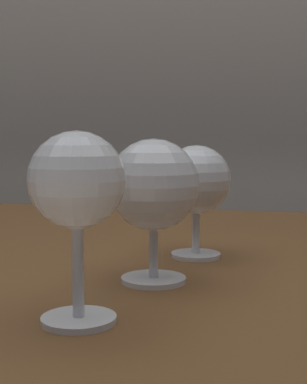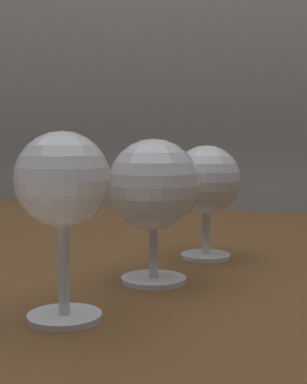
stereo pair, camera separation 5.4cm
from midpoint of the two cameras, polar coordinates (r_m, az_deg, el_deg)
The scene contains 4 objects.
dining_table at distance 0.75m, azimuth -1.57°, elevation -11.92°, with size 1.58×0.81×0.74m.
wine_glass_chardonnay at distance 0.42m, azimuth -5.68°, elevation 0.74°, with size 0.07×0.07×0.15m.
wine_glass_merlot at distance 0.54m, azimuth 2.86°, elevation 0.51°, with size 0.09×0.09×0.14m.
wine_glass_white at distance 0.65m, azimuth 7.75°, elevation 0.98°, with size 0.08×0.08×0.13m.
Camera 2 is at (0.28, -0.66, 0.88)m, focal length 52.44 mm.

